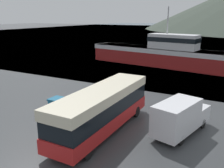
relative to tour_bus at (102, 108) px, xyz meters
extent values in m
cube|color=red|center=(0.00, -0.01, -0.88)|extent=(2.61, 10.60, 0.97)
cube|color=black|center=(0.00, -0.01, 0.16)|extent=(2.56, 10.39, 1.11)
cube|color=beige|center=(0.00, -0.01, 1.06)|extent=(2.61, 10.60, 0.70)
cube|color=black|center=(0.01, 5.30, -0.04)|extent=(2.28, 0.07, 1.50)
cylinder|color=black|center=(-1.13, 3.70, -1.37)|extent=(0.30, 0.90, 0.90)
cylinder|color=black|center=(1.15, 3.69, -1.37)|extent=(0.30, 0.90, 0.90)
cylinder|color=black|center=(-1.15, -3.72, -1.37)|extent=(0.30, 0.90, 0.90)
cylinder|color=black|center=(1.13, -3.72, -1.37)|extent=(0.30, 0.90, 0.90)
cube|color=silver|center=(5.03, 1.74, -0.37)|extent=(2.84, 4.32, 2.20)
cube|color=silver|center=(5.70, 4.50, -0.87)|extent=(2.31, 2.12, 1.21)
cube|color=black|center=(5.50, 3.69, 0.12)|extent=(1.63, 0.45, 0.77)
cylinder|color=black|center=(4.80, 4.48, -1.47)|extent=(0.38, 0.73, 0.70)
cylinder|color=black|center=(6.49, 4.07, -1.47)|extent=(0.38, 0.73, 0.70)
cylinder|color=black|center=(3.97, 1.06, -1.47)|extent=(0.38, 0.73, 0.70)
cylinder|color=black|center=(5.66, 0.65, -1.47)|extent=(0.38, 0.73, 0.70)
cube|color=maroon|center=(-4.36, 26.44, -0.33)|extent=(25.04, 7.61, 2.98)
cube|color=silver|center=(-4.36, 26.44, 0.79)|extent=(25.29, 7.68, 0.75)
cube|color=silver|center=(-1.91, 26.10, 2.36)|extent=(8.23, 4.05, 2.40)
cube|color=black|center=(-1.91, 26.10, 2.72)|extent=(8.40, 4.15, 0.72)
cylinder|color=#B2B2B7|center=(-3.09, 26.27, 5.73)|extent=(0.20, 0.20, 4.32)
cube|color=teal|center=(-5.08, 1.05, -1.19)|extent=(1.29, 1.18, 1.27)
cube|color=#1A5F86|center=(-5.08, 1.05, -0.48)|extent=(1.42, 1.30, 0.14)
camera|label=1|loc=(8.75, -14.71, 6.54)|focal=40.00mm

